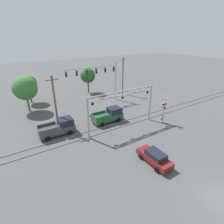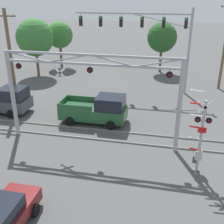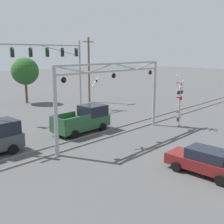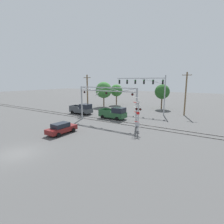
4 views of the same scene
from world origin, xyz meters
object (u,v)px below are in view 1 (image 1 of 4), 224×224
Objects in this scene: crossing_signal_mast at (163,111)px; utility_pole_left at (55,103)px; background_tree_beyond_span at (88,75)px; traffic_signal_span at (102,75)px; background_tree_far_left_verge at (28,83)px; background_tree_far_right_verge at (25,88)px; crossing_gantry at (122,104)px; sedan_waiting at (155,157)px; utility_pole_right at (123,76)px; pickup_truck_following at (59,127)px; pickup_truck_lead at (109,115)px.

utility_pole_left is at bearing 155.31° from crossing_signal_mast.
crossing_signal_mast is 0.79× the size of background_tree_beyond_span.
traffic_signal_span is 1.90× the size of background_tree_far_left_verge.
background_tree_far_right_verge reaches higher than crossing_signal_mast.
background_tree_far_right_verge is (-10.96, 14.62, 0.47)m from crossing_gantry.
crossing_gantry is 9.18m from sedan_waiting.
utility_pole_right reaches higher than background_tree_far_right_verge.
pickup_truck_following is at bearing 121.15° from sedan_waiting.
pickup_truck_following is 3.55m from utility_pole_left.
traffic_signal_span is at bearing 67.64° from pickup_truck_lead.
utility_pole_left reaches higher than crossing_signal_mast.
pickup_truck_lead is 15.99m from background_tree_far_right_verge.
traffic_signal_span is 13.21m from utility_pole_left.
background_tree_far_right_verge reaches higher than crossing_gantry.
utility_pole_left is 10.07m from background_tree_far_right_verge.
crossing_gantry is at bearing -30.49° from utility_pole_left.
background_tree_far_right_verge reaches higher than background_tree_far_left_verge.
pickup_truck_following is 11.94m from background_tree_far_right_verge.
crossing_signal_mast is 0.82× the size of background_tree_far_left_verge.
pickup_truck_lead is 1.18× the size of sedan_waiting.
utility_pole_left reaches higher than pickup_truck_lead.
background_tree_beyond_span is (-6.42, 5.48, -0.23)m from utility_pole_right.
utility_pole_right is at bearing -40.45° from background_tree_beyond_span.
traffic_signal_span is 7.95m from background_tree_beyond_span.
utility_pole_left is at bearing -153.97° from utility_pole_right.
crossing_gantry is 1.70× the size of background_tree_far_right_verge.
utility_pole_right reaches higher than utility_pole_left.
crossing_signal_mast is at bearing -74.83° from traffic_signal_span.
crossing_signal_mast is at bearing -43.28° from background_tree_far_right_verge.
pickup_truck_following is 20.18m from background_tree_beyond_span.
utility_pole_right is (6.82, 2.30, -1.35)m from traffic_signal_span.
background_tree_beyond_span is (3.42, 19.25, 0.27)m from crossing_gantry.
traffic_signal_span is at bearing 77.27° from sedan_waiting.
crossing_signal_mast is 16.29m from pickup_truck_following.
crossing_signal_mast is at bearing -35.62° from pickup_truck_lead.
crossing_gantry reaches higher than pickup_truck_following.
background_tree_far_left_verge is (-13.25, 0.07, -0.11)m from background_tree_beyond_span.
background_tree_beyond_span reaches higher than sedan_waiting.
crossing_signal_mast reaches higher than sedan_waiting.
crossing_gantry is 1.30× the size of utility_pole_right.
background_tree_far_right_verge is at bearing 177.67° from utility_pole_right.
utility_pole_right reaches higher than crossing_gantry.
background_tree_far_left_verge is at bearing 179.70° from background_tree_beyond_span.
utility_pole_right reaches higher than sedan_waiting.
background_tree_far_left_verge is 0.89× the size of background_tree_far_right_verge.
utility_pole_left reaches higher than pickup_truck_following.
utility_pole_right is 20.45m from background_tree_far_left_verge.
background_tree_beyond_span is at bearing 79.92° from crossing_gantry.
crossing_gantry reaches higher than crossing_signal_mast.
pickup_truck_lead is at bearing -103.38° from background_tree_beyond_span.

